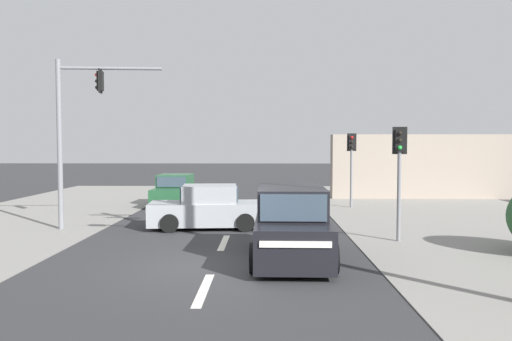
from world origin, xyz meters
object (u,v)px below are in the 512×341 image
at_px(traffic_signal_mast, 75,121).
at_px(pedestal_signal_far_median, 352,157).
at_px(sedan_receding_far, 209,209).
at_px(suv_kerbside_parked, 291,226).
at_px(sedan_crossing_left, 176,191).
at_px(pedestal_signal_right_kerb, 399,164).

distance_m(traffic_signal_mast, pedestal_signal_far_median, 12.61).
distance_m(pedestal_signal_far_median, sedan_receding_far, 8.74).
distance_m(traffic_signal_mast, suv_kerbside_parked, 9.16).
relative_size(suv_kerbside_parked, sedan_receding_far, 1.05).
height_order(suv_kerbside_parked, sedan_receding_far, suv_kerbside_parked).
bearing_deg(sedan_crossing_left, pedestal_signal_right_kerb, -46.89).
distance_m(pedestal_signal_right_kerb, pedestal_signal_far_median, 8.40).
bearing_deg(pedestal_signal_far_median, suv_kerbside_parked, -107.51).
height_order(suv_kerbside_parked, sedan_crossing_left, suv_kerbside_parked).
xyz_separation_m(sedan_receding_far, sedan_crossing_left, (-2.41, 6.74, 0.00)).
relative_size(pedestal_signal_right_kerb, suv_kerbside_parked, 0.78).
bearing_deg(sedan_receding_far, sedan_crossing_left, 109.68).
height_order(pedestal_signal_right_kerb, pedestal_signal_far_median, same).
relative_size(sedan_receding_far, sedan_crossing_left, 1.02).
bearing_deg(suv_kerbside_parked, pedestal_signal_right_kerb, 35.29).
bearing_deg(suv_kerbside_parked, traffic_signal_mast, 148.62).
height_order(pedestal_signal_far_median, suv_kerbside_parked, pedestal_signal_far_median).
relative_size(traffic_signal_mast, sedan_receding_far, 1.38).
height_order(pedestal_signal_right_kerb, suv_kerbside_parked, pedestal_signal_right_kerb).
height_order(sedan_receding_far, sedan_crossing_left, same).
xyz_separation_m(suv_kerbside_parked, sedan_receding_far, (-2.73, 4.87, -0.18)).
height_order(traffic_signal_mast, pedestal_signal_right_kerb, traffic_signal_mast).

